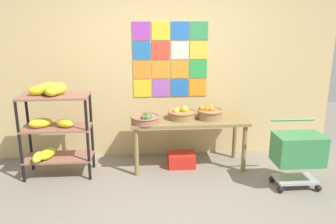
{
  "coord_description": "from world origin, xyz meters",
  "views": [
    {
      "loc": [
        -0.37,
        -3.11,
        2.01
      ],
      "look_at": [
        -0.04,
        1.0,
        0.87
      ],
      "focal_mm": 36.55,
      "sensor_mm": 36.0,
      "label": 1
    }
  ],
  "objects_px": {
    "produce_crate_under_table": "(181,160)",
    "fruit_basket_back_right": "(182,114)",
    "fruit_basket_centre": "(145,119)",
    "banana_shelf_unit": "(52,119)",
    "display_table": "(189,125)",
    "shopping_cart": "(298,151)",
    "fruit_basket_right": "(210,113)"
  },
  "relations": [
    {
      "from": "fruit_basket_back_right",
      "to": "produce_crate_under_table",
      "type": "relative_size",
      "value": 1.03
    },
    {
      "from": "fruit_basket_right",
      "to": "shopping_cart",
      "type": "relative_size",
      "value": 0.44
    },
    {
      "from": "fruit_basket_right",
      "to": "banana_shelf_unit",
      "type": "bearing_deg",
      "value": -176.48
    },
    {
      "from": "fruit_basket_right",
      "to": "fruit_basket_centre",
      "type": "bearing_deg",
      "value": -170.96
    },
    {
      "from": "banana_shelf_unit",
      "to": "display_table",
      "type": "relative_size",
      "value": 0.79
    },
    {
      "from": "fruit_basket_right",
      "to": "shopping_cart",
      "type": "distance_m",
      "value": 1.21
    },
    {
      "from": "fruit_basket_right",
      "to": "fruit_basket_centre",
      "type": "height_order",
      "value": "fruit_basket_right"
    },
    {
      "from": "fruit_basket_centre",
      "to": "shopping_cart",
      "type": "bearing_deg",
      "value": -17.36
    },
    {
      "from": "banana_shelf_unit",
      "to": "shopping_cart",
      "type": "bearing_deg",
      "value": -10.94
    },
    {
      "from": "fruit_basket_back_right",
      "to": "produce_crate_under_table",
      "type": "distance_m",
      "value": 0.67
    },
    {
      "from": "fruit_basket_right",
      "to": "fruit_basket_centre",
      "type": "distance_m",
      "value": 0.88
    },
    {
      "from": "banana_shelf_unit",
      "to": "fruit_basket_back_right",
      "type": "distance_m",
      "value": 1.68
    },
    {
      "from": "fruit_basket_right",
      "to": "shopping_cart",
      "type": "bearing_deg",
      "value": -36.8
    },
    {
      "from": "shopping_cart",
      "to": "fruit_basket_centre",
      "type": "bearing_deg",
      "value": 170.3
    },
    {
      "from": "produce_crate_under_table",
      "to": "fruit_basket_back_right",
      "type": "bearing_deg",
      "value": 77.58
    },
    {
      "from": "banana_shelf_unit",
      "to": "produce_crate_under_table",
      "type": "height_order",
      "value": "banana_shelf_unit"
    },
    {
      "from": "fruit_basket_right",
      "to": "produce_crate_under_table",
      "type": "bearing_deg",
      "value": 178.91
    },
    {
      "from": "fruit_basket_back_right",
      "to": "shopping_cart",
      "type": "bearing_deg",
      "value": -29.19
    },
    {
      "from": "fruit_basket_centre",
      "to": "produce_crate_under_table",
      "type": "distance_m",
      "value": 0.83
    },
    {
      "from": "banana_shelf_unit",
      "to": "fruit_basket_centre",
      "type": "bearing_deg",
      "value": -0.58
    },
    {
      "from": "display_table",
      "to": "produce_crate_under_table",
      "type": "bearing_deg",
      "value": -179.21
    },
    {
      "from": "banana_shelf_unit",
      "to": "display_table",
      "type": "bearing_deg",
      "value": 4.35
    },
    {
      "from": "fruit_basket_back_right",
      "to": "shopping_cart",
      "type": "distance_m",
      "value": 1.53
    },
    {
      "from": "display_table",
      "to": "fruit_basket_back_right",
      "type": "xyz_separation_m",
      "value": [
        -0.09,
        0.02,
        0.16
      ]
    },
    {
      "from": "banana_shelf_unit",
      "to": "fruit_basket_right",
      "type": "distance_m",
      "value": 2.05
    },
    {
      "from": "banana_shelf_unit",
      "to": "fruit_basket_back_right",
      "type": "relative_size",
      "value": 3.2
    },
    {
      "from": "banana_shelf_unit",
      "to": "produce_crate_under_table",
      "type": "bearing_deg",
      "value": 4.56
    },
    {
      "from": "banana_shelf_unit",
      "to": "fruit_basket_back_right",
      "type": "bearing_deg",
      "value": 5.3
    },
    {
      "from": "display_table",
      "to": "fruit_basket_right",
      "type": "height_order",
      "value": "fruit_basket_right"
    },
    {
      "from": "banana_shelf_unit",
      "to": "fruit_basket_centre",
      "type": "relative_size",
      "value": 3.19
    },
    {
      "from": "banana_shelf_unit",
      "to": "produce_crate_under_table",
      "type": "relative_size",
      "value": 3.31
    },
    {
      "from": "fruit_basket_back_right",
      "to": "produce_crate_under_table",
      "type": "xyz_separation_m",
      "value": [
        -0.0,
        -0.02,
        -0.67
      ]
    }
  ]
}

